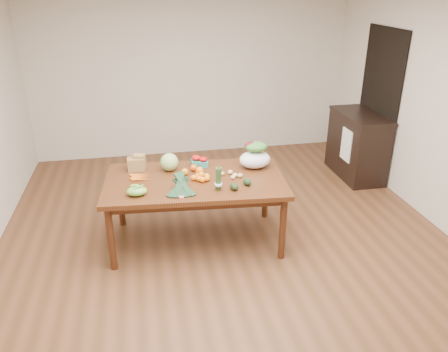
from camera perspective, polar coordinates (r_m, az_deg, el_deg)
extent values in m
plane|color=brown|center=(4.80, 0.73, -9.46)|extent=(6.00, 6.00, 0.00)
cube|color=beige|center=(7.08, -4.32, 13.51)|extent=(5.00, 0.02, 2.70)
cube|color=#542B13|center=(4.77, -3.67, -4.49)|extent=(1.96, 1.19, 0.75)
cube|color=black|center=(6.62, 19.50, 8.79)|extent=(0.02, 1.00, 2.10)
cube|color=black|center=(6.63, 17.02, 3.86)|extent=(0.52, 1.02, 0.94)
cube|color=white|center=(6.36, 15.67, 3.91)|extent=(0.02, 0.28, 0.45)
sphere|color=#A4C672|center=(4.80, -7.16, 1.81)|extent=(0.20, 0.20, 0.20)
sphere|color=orange|center=(4.68, -5.13, 0.53)|extent=(0.07, 0.07, 0.07)
sphere|color=#F45A0E|center=(4.78, -3.99, 1.07)|extent=(0.08, 0.08, 0.08)
sphere|color=orange|center=(4.69, -3.20, 0.70)|extent=(0.08, 0.08, 0.08)
ellipsoid|color=#6EB63D|center=(4.32, -11.32, -1.94)|extent=(0.20, 0.15, 0.09)
ellipsoid|color=tan|center=(4.67, -0.23, 0.31)|extent=(0.05, 0.04, 0.04)
ellipsoid|color=tan|center=(4.58, 1.14, -0.18)|extent=(0.05, 0.04, 0.04)
ellipsoid|color=#D8C37C|center=(4.63, 1.43, 0.12)|extent=(0.05, 0.05, 0.04)
ellipsoid|color=tan|center=(4.69, 0.83, 0.51)|extent=(0.06, 0.05, 0.05)
ellipsoid|color=tan|center=(4.62, 2.11, 0.06)|extent=(0.06, 0.05, 0.05)
ellipsoid|color=black|center=(4.34, 1.33, -1.38)|extent=(0.10, 0.13, 0.08)
ellipsoid|color=black|center=(4.45, 3.03, -0.77)|extent=(0.10, 0.13, 0.07)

